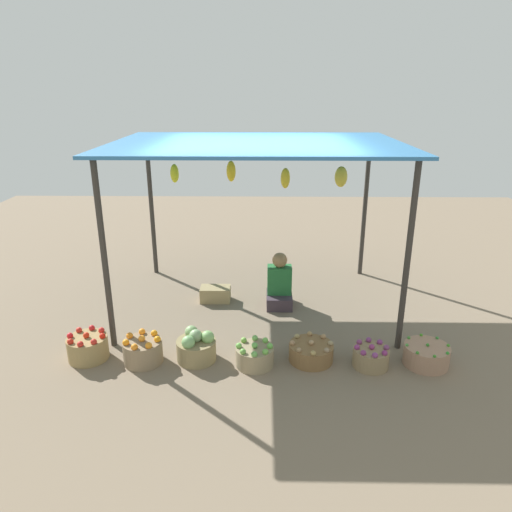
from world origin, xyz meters
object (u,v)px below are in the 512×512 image
vendor_person (279,286)px  basket_purple_onions (371,357)px  basket_potatoes (311,352)px  basket_red_tomatoes (88,347)px  basket_oranges (143,351)px  basket_cabbages (196,347)px  basket_green_chilies (426,355)px  basket_green_apples (254,355)px  wooden_crate_near_vendor (215,294)px

vendor_person → basket_purple_onions: bearing=-57.9°
basket_potatoes → basket_red_tomatoes: bearing=-180.0°
basket_oranges → basket_potatoes: size_ratio=0.88×
basket_cabbages → basket_green_chilies: 2.60m
basket_oranges → basket_potatoes: basket_oranges is taller
basket_purple_onions → basket_cabbages: bearing=177.0°
basket_green_chilies → basket_green_apples: bearing=-178.7°
basket_oranges → basket_green_apples: 1.26m
basket_green_apples → wooden_crate_near_vendor: bearing=109.7°
vendor_person → basket_cabbages: 1.76m
basket_green_apples → basket_red_tomatoes: bearing=176.8°
wooden_crate_near_vendor → basket_potatoes: bearing=-51.6°
vendor_person → basket_cabbages: bearing=-124.2°
vendor_person → basket_green_apples: 1.60m
basket_green_apples → basket_potatoes: bearing=9.5°
basket_purple_onions → wooden_crate_near_vendor: basket_purple_onions is taller
basket_oranges → basket_purple_onions: (2.56, -0.04, -0.03)m
basket_oranges → basket_green_apples: basket_oranges is taller
basket_green_apples → basket_green_chilies: size_ratio=0.85×
basket_potatoes → wooden_crate_near_vendor: 2.00m
vendor_person → basket_purple_onions: size_ratio=1.94×
vendor_person → basket_green_apples: (-0.33, -1.56, -0.18)m
vendor_person → wooden_crate_near_vendor: (-0.92, 0.12, -0.19)m
basket_green_apples → basket_purple_onions: (1.30, 0.00, -0.00)m
basket_red_tomatoes → basket_cabbages: size_ratio=1.01×
wooden_crate_near_vendor → basket_green_apples: bearing=-70.3°
basket_red_tomatoes → basket_green_chilies: size_ratio=0.91×
basket_red_tomatoes → wooden_crate_near_vendor: bearing=50.1°
basket_potatoes → basket_green_chilies: bearing=-2.8°
basket_cabbages → basket_purple_onions: size_ratio=1.12×
basket_cabbages → basket_green_chilies: size_ratio=0.89×
basket_green_apples → basket_cabbages: bearing=171.3°
basket_purple_onions → wooden_crate_near_vendor: bearing=138.6°
basket_green_apples → basket_green_chilies: (1.93, 0.05, -0.00)m
basket_green_chilies → basket_oranges: bearing=-180.0°
basket_potatoes → basket_green_chilies: basket_green_chilies is taller
wooden_crate_near_vendor → basket_cabbages: bearing=-92.4°
basket_red_tomatoes → basket_oranges: 0.65m
basket_potatoes → basket_green_chilies: size_ratio=1.00×
vendor_person → basket_potatoes: bearing=-77.6°
vendor_person → basket_potatoes: size_ratio=1.55×
basket_red_tomatoes → basket_green_chilies: 3.84m
basket_oranges → basket_purple_onions: 2.56m
basket_red_tomatoes → basket_oranges: (0.65, -0.06, 0.00)m
basket_oranges → basket_cabbages: size_ratio=0.98×
vendor_person → basket_red_tomatoes: size_ratio=1.72×
basket_green_apples → vendor_person: bearing=78.2°
basket_cabbages → basket_potatoes: (1.31, 0.01, -0.05)m
vendor_person → wooden_crate_near_vendor: bearing=172.6°
vendor_person → basket_green_chilies: (1.61, -1.51, -0.18)m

